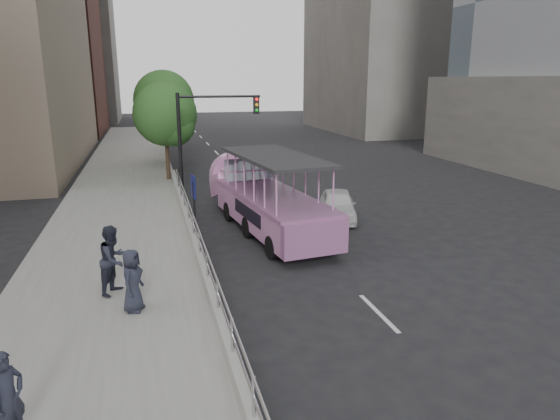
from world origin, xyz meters
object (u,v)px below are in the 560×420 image
object	(u,v)px
pedestrian_near	(8,399)
pedestrian_far	(132,280)
pedestrian_mid	(113,259)
parking_sign	(194,201)
traffic_signal	(203,128)
duck_boat	(263,200)
street_tree_near	(167,117)
street_tree_far	(166,103)
car	(337,205)

from	to	relation	value
pedestrian_near	pedestrian_far	distance (m)	4.71
pedestrian_mid	parking_sign	size ratio (longest dim) A/B	0.72
pedestrian_mid	traffic_signal	bearing A→B (deg)	12.15
duck_boat	street_tree_near	bearing A→B (deg)	108.26
duck_boat	street_tree_near	distance (m)	10.52
traffic_signal	street_tree_far	world-z (taller)	street_tree_far
car	street_tree_far	world-z (taller)	street_tree_far
duck_boat	car	xyz separation A→B (m)	(3.35, 0.41, -0.53)
pedestrian_mid	street_tree_near	size ratio (longest dim) A/B	0.32
car	pedestrian_near	size ratio (longest dim) A/B	2.29
duck_boat	traffic_signal	distance (m)	6.85
traffic_signal	street_tree_far	bearing A→B (deg)	98.43
pedestrian_mid	street_tree_far	size ratio (longest dim) A/B	0.29
pedestrian_far	traffic_signal	size ratio (longest dim) A/B	0.30
car	pedestrian_far	xyz separation A→B (m)	(-8.28, -7.53, 0.46)
duck_boat	traffic_signal	size ratio (longest dim) A/B	1.84
duck_boat	car	bearing A→B (deg)	7.02
street_tree_near	street_tree_far	size ratio (longest dim) A/B	0.89
duck_boat	parking_sign	bearing A→B (deg)	-151.57
duck_boat	street_tree_near	xyz separation A→B (m)	(-3.19, 9.67, 2.66)
pedestrian_far	street_tree_near	size ratio (longest dim) A/B	0.28
duck_boat	pedestrian_far	bearing A→B (deg)	-124.72
pedestrian_mid	traffic_signal	size ratio (longest dim) A/B	0.36
street_tree_near	street_tree_far	world-z (taller)	street_tree_far
parking_sign	street_tree_near	bearing A→B (deg)	91.55
street_tree_near	street_tree_far	distance (m)	6.02
pedestrian_mid	street_tree_near	world-z (taller)	street_tree_near
car	traffic_signal	size ratio (longest dim) A/B	0.71
duck_boat	traffic_signal	bearing A→B (deg)	104.31
pedestrian_mid	car	bearing A→B (deg)	-24.72
duck_boat	pedestrian_near	bearing A→B (deg)	-120.11
street_tree_far	pedestrian_far	bearing A→B (deg)	-94.87
pedestrian_near	street_tree_near	size ratio (longest dim) A/B	0.28
parking_sign	traffic_signal	size ratio (longest dim) A/B	0.50
car	parking_sign	xyz separation A→B (m)	(-6.24, -1.97, 1.01)
street_tree_near	street_tree_far	xyz separation A→B (m)	(0.20, 6.00, 0.49)
street_tree_near	pedestrian_far	bearing A→B (deg)	-95.93
car	pedestrian_far	distance (m)	11.20
parking_sign	street_tree_far	distance (m)	17.43
street_tree_far	street_tree_near	bearing A→B (deg)	-91.91
pedestrian_mid	pedestrian_far	bearing A→B (deg)	-128.88
pedestrian_mid	street_tree_near	distance (m)	15.90
duck_boat	pedestrian_near	world-z (taller)	duck_boat
pedestrian_near	pedestrian_mid	bearing A→B (deg)	19.25
traffic_signal	parking_sign	bearing A→B (deg)	-99.41
street_tree_near	car	bearing A→B (deg)	-54.75
car	traffic_signal	world-z (taller)	traffic_signal
street_tree_near	pedestrian_near	bearing A→B (deg)	-99.33
duck_boat	pedestrian_mid	distance (m)	7.98
pedestrian_mid	duck_boat	bearing A→B (deg)	-13.06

